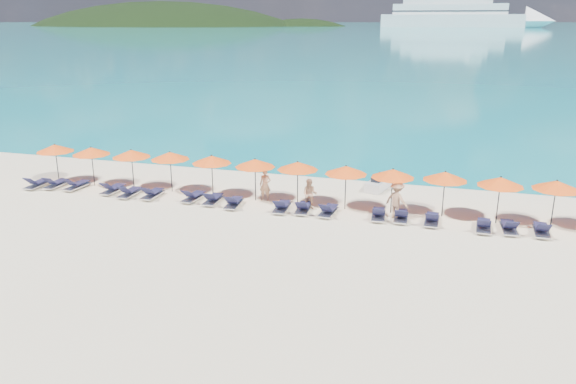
# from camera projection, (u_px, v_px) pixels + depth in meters

# --- Properties ---
(ground) EXTENTS (1400.00, 1400.00, 0.00)m
(ground) POSITION_uv_depth(u_px,v_px,m) (268.00, 238.00, 24.40)
(ground) COLOR beige
(sea) EXTENTS (1600.00, 1300.00, 0.01)m
(sea) POSITION_uv_depth(u_px,v_px,m) (454.00, 25.00, 628.49)
(sea) COLOR #1FA9B2
(sea) RESTS_ON ground
(headland_main) EXTENTS (374.00, 242.00, 126.50)m
(headland_main) POSITION_uv_depth(u_px,v_px,m) (164.00, 62.00, 611.15)
(headland_main) COLOR black
(headland_main) RESTS_ON ground
(headland_small) EXTENTS (162.00, 126.00, 85.50)m
(headland_small) POSITION_uv_depth(u_px,v_px,m) (301.00, 61.00, 587.99)
(headland_small) COLOR black
(headland_small) RESTS_ON ground
(cruise_ship) EXTENTS (151.68, 27.75, 42.08)m
(cruise_ship) POSITION_uv_depth(u_px,v_px,m) (467.00, 15.00, 510.30)
(cruise_ship) COLOR silver
(cruise_ship) RESTS_ON ground
(jetski) EXTENTS (1.38, 2.42, 0.81)m
(jetski) POSITION_uv_depth(u_px,v_px,m) (379.00, 184.00, 31.20)
(jetski) COLOR silver
(jetski) RESTS_ON ground
(beachgoer_a) EXTENTS (0.63, 0.44, 1.67)m
(beachgoer_a) POSITION_uv_depth(u_px,v_px,m) (265.00, 185.00, 29.21)
(beachgoer_a) COLOR tan
(beachgoer_a) RESTS_ON ground
(beachgoer_b) EXTENTS (0.78, 0.48, 1.56)m
(beachgoer_b) POSITION_uv_depth(u_px,v_px,m) (310.00, 194.00, 27.86)
(beachgoer_b) COLOR tan
(beachgoer_b) RESTS_ON ground
(beachgoer_c) EXTENTS (1.29, 1.01, 1.82)m
(beachgoer_c) POSITION_uv_depth(u_px,v_px,m) (397.00, 200.00, 26.56)
(beachgoer_c) COLOR tan
(beachgoer_c) RESTS_ON ground
(umbrella_0) EXTENTS (2.10, 2.10, 2.28)m
(umbrella_0) POSITION_uv_depth(u_px,v_px,m) (55.00, 148.00, 32.11)
(umbrella_0) COLOR black
(umbrella_0) RESTS_ON ground
(umbrella_1) EXTENTS (2.10, 2.10, 2.28)m
(umbrella_1) POSITION_uv_depth(u_px,v_px,m) (91.00, 151.00, 31.42)
(umbrella_1) COLOR black
(umbrella_1) RESTS_ON ground
(umbrella_2) EXTENTS (2.10, 2.10, 2.28)m
(umbrella_2) POSITION_uv_depth(u_px,v_px,m) (131.00, 154.00, 30.83)
(umbrella_2) COLOR black
(umbrella_2) RESTS_ON ground
(umbrella_3) EXTENTS (2.10, 2.10, 2.28)m
(umbrella_3) POSITION_uv_depth(u_px,v_px,m) (170.00, 156.00, 30.33)
(umbrella_3) COLOR black
(umbrella_3) RESTS_ON ground
(umbrella_4) EXTENTS (2.10, 2.10, 2.28)m
(umbrella_4) POSITION_uv_depth(u_px,v_px,m) (212.00, 160.00, 29.53)
(umbrella_4) COLOR black
(umbrella_4) RESTS_ON ground
(umbrella_5) EXTENTS (2.10, 2.10, 2.28)m
(umbrella_5) POSITION_uv_depth(u_px,v_px,m) (255.00, 163.00, 28.81)
(umbrella_5) COLOR black
(umbrella_5) RESTS_ON ground
(umbrella_6) EXTENTS (2.10, 2.10, 2.28)m
(umbrella_6) POSITION_uv_depth(u_px,v_px,m) (298.00, 166.00, 28.28)
(umbrella_6) COLOR black
(umbrella_6) RESTS_ON ground
(umbrella_7) EXTENTS (2.10, 2.10, 2.28)m
(umbrella_7) POSITION_uv_depth(u_px,v_px,m) (346.00, 170.00, 27.50)
(umbrella_7) COLOR black
(umbrella_7) RESTS_ON ground
(umbrella_8) EXTENTS (2.10, 2.10, 2.28)m
(umbrella_8) POSITION_uv_depth(u_px,v_px,m) (393.00, 173.00, 26.93)
(umbrella_8) COLOR black
(umbrella_8) RESTS_ON ground
(umbrella_9) EXTENTS (2.10, 2.10, 2.28)m
(umbrella_9) POSITION_uv_depth(u_px,v_px,m) (445.00, 176.00, 26.46)
(umbrella_9) COLOR black
(umbrella_9) RESTS_ON ground
(umbrella_10) EXTENTS (2.10, 2.10, 2.28)m
(umbrella_10) POSITION_uv_depth(u_px,v_px,m) (501.00, 182.00, 25.58)
(umbrella_10) COLOR black
(umbrella_10) RESTS_ON ground
(umbrella_11) EXTENTS (2.10, 2.10, 2.28)m
(umbrella_11) POSITION_uv_depth(u_px,v_px,m) (557.00, 185.00, 25.03)
(umbrella_11) COLOR black
(umbrella_11) RESTS_ON ground
(lounger_0) EXTENTS (0.64, 1.71, 0.66)m
(lounger_0) POSITION_uv_depth(u_px,v_px,m) (37.00, 183.00, 31.56)
(lounger_0) COLOR silver
(lounger_0) RESTS_ON ground
(lounger_1) EXTENTS (0.63, 1.70, 0.66)m
(lounger_1) POSITION_uv_depth(u_px,v_px,m) (56.00, 183.00, 31.57)
(lounger_1) COLOR silver
(lounger_1) RESTS_ON ground
(lounger_2) EXTENTS (0.74, 1.74, 0.66)m
(lounger_2) POSITION_uv_depth(u_px,v_px,m) (77.00, 185.00, 31.29)
(lounger_2) COLOR silver
(lounger_2) RESTS_ON ground
(lounger_3) EXTENTS (0.70, 1.73, 0.66)m
(lounger_3) POSITION_uv_depth(u_px,v_px,m) (113.00, 189.00, 30.59)
(lounger_3) COLOR silver
(lounger_3) RESTS_ON ground
(lounger_4) EXTENTS (0.63, 1.71, 0.66)m
(lounger_4) POSITION_uv_depth(u_px,v_px,m) (130.00, 192.00, 30.01)
(lounger_4) COLOR silver
(lounger_4) RESTS_ON ground
(lounger_5) EXTENTS (0.64, 1.71, 0.66)m
(lounger_5) POSITION_uv_depth(u_px,v_px,m) (152.00, 194.00, 29.77)
(lounger_5) COLOR silver
(lounger_5) RESTS_ON ground
(lounger_6) EXTENTS (0.77, 1.75, 0.66)m
(lounger_6) POSITION_uv_depth(u_px,v_px,m) (193.00, 196.00, 29.29)
(lounger_6) COLOR silver
(lounger_6) RESTS_ON ground
(lounger_7) EXTENTS (0.69, 1.72, 0.66)m
(lounger_7) POSITION_uv_depth(u_px,v_px,m) (213.00, 199.00, 28.89)
(lounger_7) COLOR silver
(lounger_7) RESTS_ON ground
(lounger_8) EXTENTS (0.78, 1.75, 0.66)m
(lounger_8) POSITION_uv_depth(u_px,v_px,m) (234.00, 202.00, 28.34)
(lounger_8) COLOR silver
(lounger_8) RESTS_ON ground
(lounger_9) EXTENTS (0.73, 1.74, 0.66)m
(lounger_9) POSITION_uv_depth(u_px,v_px,m) (282.00, 206.00, 27.74)
(lounger_9) COLOR silver
(lounger_9) RESTS_ON ground
(lounger_10) EXTENTS (0.76, 1.75, 0.66)m
(lounger_10) POSITION_uv_depth(u_px,v_px,m) (303.00, 208.00, 27.58)
(lounger_10) COLOR silver
(lounger_10) RESTS_ON ground
(lounger_11) EXTENTS (0.76, 1.74, 0.66)m
(lounger_11) POSITION_uv_depth(u_px,v_px,m) (328.00, 210.00, 27.18)
(lounger_11) COLOR silver
(lounger_11) RESTS_ON ground
(lounger_12) EXTENTS (0.78, 1.75, 0.66)m
(lounger_12) POSITION_uv_depth(u_px,v_px,m) (378.00, 214.00, 26.68)
(lounger_12) COLOR silver
(lounger_12) RESTS_ON ground
(lounger_13) EXTENTS (0.69, 1.72, 0.66)m
(lounger_13) POSITION_uv_depth(u_px,v_px,m) (401.00, 216.00, 26.45)
(lounger_13) COLOR silver
(lounger_13) RESTS_ON ground
(lounger_14) EXTENTS (0.66, 1.71, 0.66)m
(lounger_14) POSITION_uv_depth(u_px,v_px,m) (432.00, 219.00, 25.99)
(lounger_14) COLOR silver
(lounger_14) RESTS_ON ground
(lounger_15) EXTENTS (0.69, 1.72, 0.66)m
(lounger_15) POSITION_uv_depth(u_px,v_px,m) (484.00, 225.00, 25.21)
(lounger_15) COLOR silver
(lounger_15) RESTS_ON ground
(lounger_16) EXTENTS (0.73, 1.74, 0.66)m
(lounger_16) POSITION_uv_depth(u_px,v_px,m) (509.00, 227.00, 25.04)
(lounger_16) COLOR silver
(lounger_16) RESTS_ON ground
(lounger_17) EXTENTS (0.66, 1.71, 0.66)m
(lounger_17) POSITION_uv_depth(u_px,v_px,m) (542.00, 230.00, 24.72)
(lounger_17) COLOR silver
(lounger_17) RESTS_ON ground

